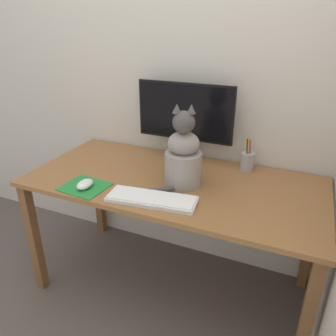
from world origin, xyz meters
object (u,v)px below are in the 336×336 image
object	(u,v)px
keyboard	(152,199)
pen_cup	(247,161)
monitor	(185,117)
computer_mouse_left	(85,184)
cat	(183,156)

from	to	relation	value
keyboard	pen_cup	distance (m)	0.60
monitor	keyboard	bearing A→B (deg)	-86.07
keyboard	pen_cup	size ratio (longest dim) A/B	2.35
keyboard	computer_mouse_left	xyz separation A→B (m)	(-0.35, -0.02, 0.01)
keyboard	computer_mouse_left	world-z (taller)	computer_mouse_left
pen_cup	cat	bearing A→B (deg)	-130.46
monitor	computer_mouse_left	world-z (taller)	monitor
keyboard	cat	bearing A→B (deg)	64.58
pen_cup	computer_mouse_left	bearing A→B (deg)	-141.75
computer_mouse_left	pen_cup	bearing A→B (deg)	38.25
keyboard	pen_cup	world-z (taller)	pen_cup
monitor	pen_cup	size ratio (longest dim) A/B	3.05
pen_cup	monitor	bearing A→B (deg)	-177.00
cat	pen_cup	world-z (taller)	cat
monitor	keyboard	xyz separation A→B (m)	(0.03, -0.49, -0.25)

